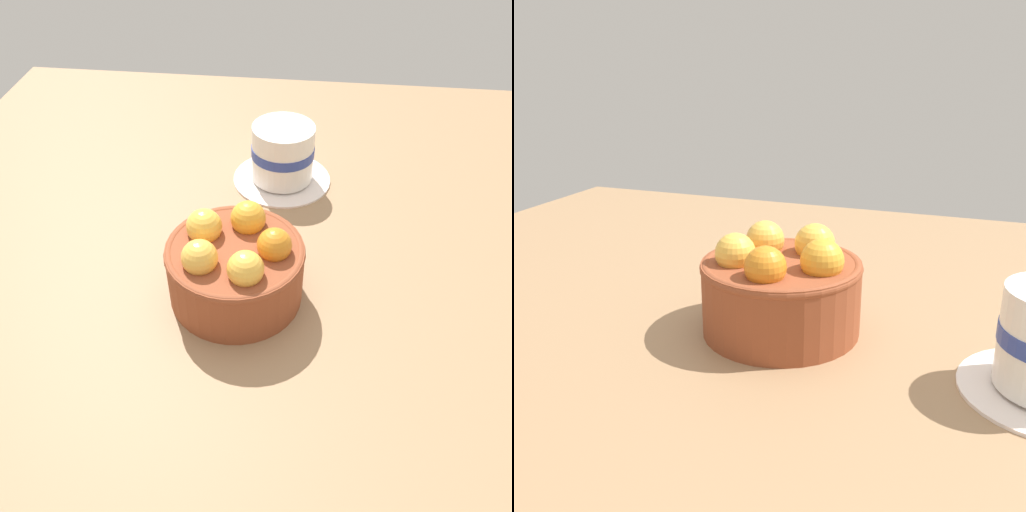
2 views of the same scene
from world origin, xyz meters
The scene contains 2 objects.
ground_plane centered at (0.00, 0.00, -2.32)cm, with size 113.57×98.22×4.65cm, color #997551.
terracotta_bowl centered at (-0.02, -0.02, 4.40)cm, with size 15.09×15.09×9.78cm.
Camera 2 is at (-16.15, 47.08, 24.51)cm, focal length 40.26 mm.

